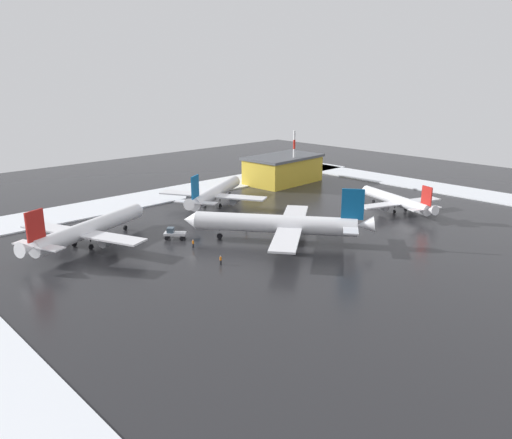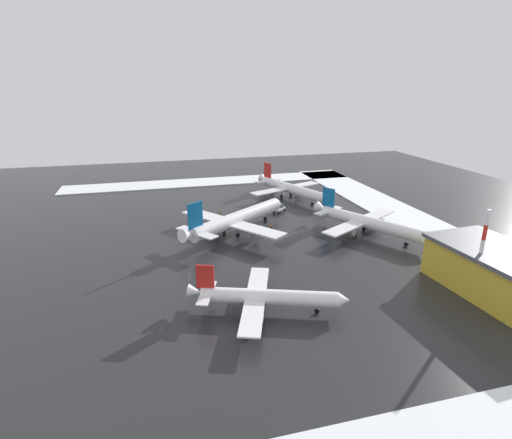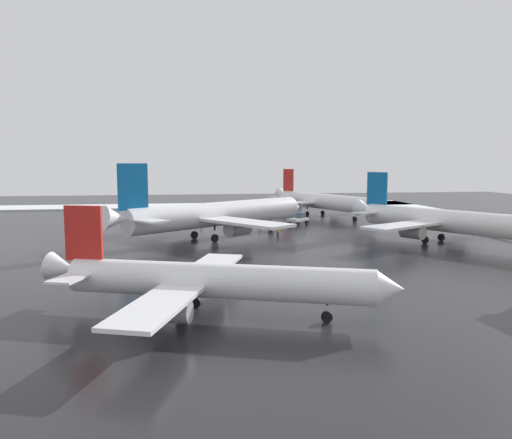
{
  "view_description": "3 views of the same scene",
  "coord_description": "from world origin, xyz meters",
  "px_view_note": "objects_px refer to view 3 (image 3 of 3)",
  "views": [
    {
      "loc": [
        78.18,
        70.5,
        33.45
      ],
      "look_at": [
        7.53,
        -3.48,
        3.96
      ],
      "focal_mm": 35.0,
      "sensor_mm": 36.0,
      "label": 1
    },
    {
      "loc": [
        -93.07,
        22.82,
        38.23
      ],
      "look_at": [
        3.15,
        -2.39,
        4.44
      ],
      "focal_mm": 28.0,
      "sensor_mm": 36.0,
      "label": 2
    },
    {
      "loc": [
        -71.81,
        7.72,
        11.95
      ],
      "look_at": [
        -2.17,
        -2.91,
        3.95
      ],
      "focal_mm": 35.0,
      "sensor_mm": 36.0,
      "label": 3
    }
  ],
  "objects_px": {
    "airplane_parked_starboard": "(216,214)",
    "pushback_tug": "(299,219)",
    "airplane_distant_tail": "(321,201)",
    "ground_crew_by_nose_gear": "(201,221)",
    "airplane_parked_portside": "(447,221)",
    "ground_crew_near_tug": "(260,221)",
    "airplane_far_rear": "(209,281)",
    "ground_crew_mid_apron": "(278,231)"
  },
  "relations": [
    {
      "from": "ground_crew_near_tug",
      "to": "airplane_parked_starboard",
      "type": "bearing_deg",
      "value": -89.69
    },
    {
      "from": "airplane_parked_portside",
      "to": "ground_crew_near_tug",
      "type": "bearing_deg",
      "value": -165.92
    },
    {
      "from": "pushback_tug",
      "to": "ground_crew_near_tug",
      "type": "bearing_deg",
      "value": 132.62
    },
    {
      "from": "airplane_parked_portside",
      "to": "airplane_far_rear",
      "type": "xyz_separation_m",
      "value": [
        -29.75,
        36.77,
        -0.63
      ]
    },
    {
      "from": "airplane_distant_tail",
      "to": "ground_crew_mid_apron",
      "type": "height_order",
      "value": "airplane_distant_tail"
    },
    {
      "from": "airplane_distant_tail",
      "to": "ground_crew_by_nose_gear",
      "type": "xyz_separation_m",
      "value": [
        -12.29,
        27.17,
        -2.5
      ]
    },
    {
      "from": "ground_crew_mid_apron",
      "to": "ground_crew_by_nose_gear",
      "type": "relative_size",
      "value": 1.0
    },
    {
      "from": "airplane_distant_tail",
      "to": "ground_crew_near_tug",
      "type": "distance_m",
      "value": 21.68
    },
    {
      "from": "airplane_far_rear",
      "to": "ground_crew_mid_apron",
      "type": "bearing_deg",
      "value": 90.97
    },
    {
      "from": "airplane_parked_portside",
      "to": "pushback_tug",
      "type": "xyz_separation_m",
      "value": [
        24.79,
        16.45,
        -2.17
      ]
    },
    {
      "from": "airplane_parked_starboard",
      "to": "ground_crew_mid_apron",
      "type": "height_order",
      "value": "airplane_parked_starboard"
    },
    {
      "from": "airplane_far_rear",
      "to": "ground_crew_by_nose_gear",
      "type": "bearing_deg",
      "value": 107.62
    },
    {
      "from": "airplane_distant_tail",
      "to": "ground_crew_by_nose_gear",
      "type": "distance_m",
      "value": 29.92
    },
    {
      "from": "airplane_far_rear",
      "to": "airplane_distant_tail",
      "type": "bearing_deg",
      "value": 86.74
    },
    {
      "from": "airplane_parked_portside",
      "to": "ground_crew_near_tug",
      "type": "relative_size",
      "value": 18.73
    },
    {
      "from": "ground_crew_by_nose_gear",
      "to": "ground_crew_mid_apron",
      "type": "bearing_deg",
      "value": 147.46
    },
    {
      "from": "airplane_parked_portside",
      "to": "airplane_distant_tail",
      "type": "height_order",
      "value": "airplane_distant_tail"
    },
    {
      "from": "airplane_parked_portside",
      "to": "airplane_far_rear",
      "type": "distance_m",
      "value": 47.3
    },
    {
      "from": "airplane_far_rear",
      "to": "ground_crew_near_tug",
      "type": "xyz_separation_m",
      "value": [
        55.07,
        -12.82,
        -1.85
      ]
    },
    {
      "from": "airplane_parked_starboard",
      "to": "ground_crew_mid_apron",
      "type": "distance_m",
      "value": 10.39
    },
    {
      "from": "ground_crew_mid_apron",
      "to": "ground_crew_by_nose_gear",
      "type": "height_order",
      "value": "same"
    },
    {
      "from": "airplane_far_rear",
      "to": "pushback_tug",
      "type": "xyz_separation_m",
      "value": [
        54.54,
        -20.32,
        -1.54
      ]
    },
    {
      "from": "airplane_parked_portside",
      "to": "ground_crew_near_tug",
      "type": "height_order",
      "value": "airplane_parked_portside"
    },
    {
      "from": "airplane_distant_tail",
      "to": "airplane_far_rear",
      "type": "bearing_deg",
      "value": -44.5
    },
    {
      "from": "airplane_far_rear",
      "to": "ground_crew_near_tug",
      "type": "height_order",
      "value": "airplane_far_rear"
    },
    {
      "from": "airplane_parked_starboard",
      "to": "ground_crew_by_nose_gear",
      "type": "distance_m",
      "value": 17.52
    },
    {
      "from": "airplane_parked_starboard",
      "to": "pushback_tug",
      "type": "xyz_separation_m",
      "value": [
        14.72,
        -16.95,
        -2.65
      ]
    },
    {
      "from": "airplane_parked_portside",
      "to": "airplane_distant_tail",
      "type": "bearing_deg",
      "value": 161.82
    },
    {
      "from": "airplane_parked_starboard",
      "to": "airplane_parked_portside",
      "type": "relative_size",
      "value": 1.06
    },
    {
      "from": "airplane_parked_starboard",
      "to": "pushback_tug",
      "type": "relative_size",
      "value": 7.02
    },
    {
      "from": "airplane_parked_starboard",
      "to": "airplane_distant_tail",
      "type": "bearing_deg",
      "value": 12.26
    },
    {
      "from": "airplane_parked_portside",
      "to": "ground_crew_by_nose_gear",
      "type": "bearing_deg",
      "value": -157.29
    },
    {
      "from": "airplane_parked_portside",
      "to": "pushback_tug",
      "type": "relative_size",
      "value": 6.6
    },
    {
      "from": "airplane_parked_starboard",
      "to": "airplane_distant_tail",
      "type": "relative_size",
      "value": 1.01
    },
    {
      "from": "ground_crew_near_tug",
      "to": "ground_crew_by_nose_gear",
      "type": "distance_m",
      "value": 11.19
    },
    {
      "from": "airplane_parked_portside",
      "to": "airplane_distant_tail",
      "type": "distance_m",
      "value": 40.32
    },
    {
      "from": "airplane_parked_starboard",
      "to": "ground_crew_by_nose_gear",
      "type": "height_order",
      "value": "airplane_parked_starboard"
    },
    {
      "from": "ground_crew_near_tug",
      "to": "ground_crew_mid_apron",
      "type": "relative_size",
      "value": 1.0
    },
    {
      "from": "airplane_parked_portside",
      "to": "ground_crew_mid_apron",
      "type": "height_order",
      "value": "airplane_parked_portside"
    },
    {
      "from": "airplane_distant_tail",
      "to": "ground_crew_near_tug",
      "type": "bearing_deg",
      "value": -70.4
    },
    {
      "from": "ground_crew_near_tug",
      "to": "ground_crew_mid_apron",
      "type": "xyz_separation_m",
      "value": [
        -15.11,
        -0.51,
        0.0
      ]
    },
    {
      "from": "airplane_parked_portside",
      "to": "pushback_tug",
      "type": "bearing_deg",
      "value": -175.78
    }
  ]
}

